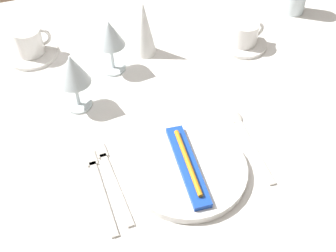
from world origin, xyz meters
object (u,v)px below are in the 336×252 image
object	(u,v)px
toothbrush_package	(188,165)
spoon_soup	(246,136)
coffee_cup_left	(245,33)
dinner_plate	(187,170)
napkin_folded	(144,28)
wine_glass_centre	(110,36)
coffee_cup_right	(29,41)
wine_glass_left	(72,71)
fork_outer	(112,178)
fork_inner	(100,187)

from	to	relation	value
toothbrush_package	spoon_soup	bearing A→B (deg)	16.93
spoon_soup	coffee_cup_left	distance (m)	0.34
dinner_plate	spoon_soup	distance (m)	0.17
napkin_folded	spoon_soup	bearing A→B (deg)	-72.04
napkin_folded	wine_glass_centre	bearing A→B (deg)	-157.04
wine_glass_centre	napkin_folded	bearing A→B (deg)	22.96
spoon_soup	coffee_cup_right	size ratio (longest dim) A/B	2.24
wine_glass_centre	napkin_folded	world-z (taller)	napkin_folded
coffee_cup_left	wine_glass_left	bearing A→B (deg)	-169.46
wine_glass_left	coffee_cup_left	bearing A→B (deg)	10.54
coffee_cup_right	wine_glass_left	distance (m)	0.25
fork_outer	coffee_cup_right	size ratio (longest dim) A/B	2.25
fork_inner	wine_glass_centre	size ratio (longest dim) A/B	1.51
napkin_folded	dinner_plate	bearing A→B (deg)	-95.28
spoon_soup	toothbrush_package	bearing A→B (deg)	-163.07
fork_inner	wine_glass_centre	bearing A→B (deg)	71.47
fork_outer	napkin_folded	distance (m)	0.43
toothbrush_package	fork_inner	world-z (taller)	toothbrush_package
toothbrush_package	napkin_folded	world-z (taller)	napkin_folded
dinner_plate	napkin_folded	xyz separation A→B (m)	(0.04, 0.42, 0.07)
wine_glass_centre	wine_glass_left	distance (m)	0.15
fork_inner	spoon_soup	bearing A→B (deg)	4.38
dinner_plate	fork_outer	distance (m)	0.15
fork_outer	spoon_soup	size ratio (longest dim) A/B	1.01
fork_outer	napkin_folded	bearing A→B (deg)	63.77
wine_glass_left	napkin_folded	xyz separation A→B (m)	(0.21, 0.15, -0.03)
toothbrush_package	wine_glass_left	bearing A→B (deg)	122.11
coffee_cup_right	wine_glass_centre	world-z (taller)	wine_glass_centre
fork_inner	coffee_cup_right	xyz separation A→B (m)	(-0.07, 0.48, 0.04)
toothbrush_package	wine_glass_centre	bearing A→B (deg)	99.01
dinner_plate	wine_glass_left	distance (m)	0.33
dinner_plate	toothbrush_package	bearing A→B (deg)	0.00
dinner_plate	wine_glass_left	bearing A→B (deg)	122.11
toothbrush_package	wine_glass_centre	xyz separation A→B (m)	(-0.06, 0.38, 0.08)
coffee_cup_right	wine_glass_left	bearing A→B (deg)	-71.38
fork_inner	wine_glass_left	bearing A→B (deg)	88.14
wine_glass_left	napkin_folded	distance (m)	0.26
dinner_plate	wine_glass_left	size ratio (longest dim) A/B	1.69
fork_outer	coffee_cup_right	world-z (taller)	coffee_cup_right
fork_inner	napkin_folded	world-z (taller)	napkin_folded
coffee_cup_right	napkin_folded	distance (m)	0.30
coffee_cup_left	napkin_folded	world-z (taller)	napkin_folded
fork_inner	napkin_folded	distance (m)	0.46
coffee_cup_left	napkin_folded	bearing A→B (deg)	167.38
fork_outer	napkin_folded	xyz separation A→B (m)	(0.19, 0.38, 0.07)
dinner_plate	spoon_soup	world-z (taller)	dinner_plate
fork_inner	coffee_cup_right	bearing A→B (deg)	98.33
fork_outer	wine_glass_left	xyz separation A→B (m)	(-0.02, 0.24, 0.10)
spoon_soup	coffee_cup_left	xyz separation A→B (m)	(0.14, 0.31, 0.04)
fork_outer	spoon_soup	xyz separation A→B (m)	(0.31, 0.01, 0.00)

